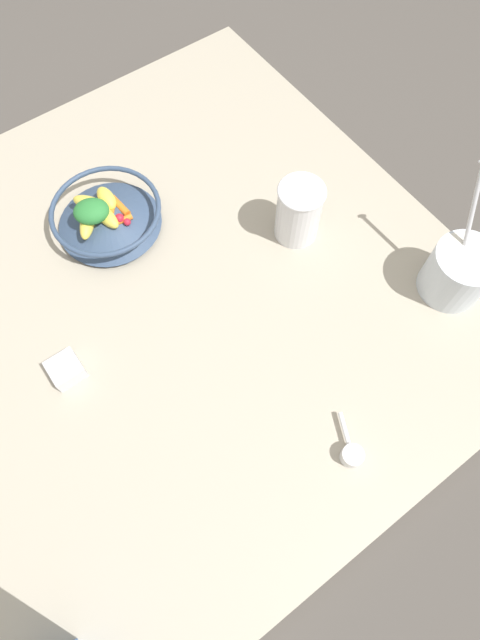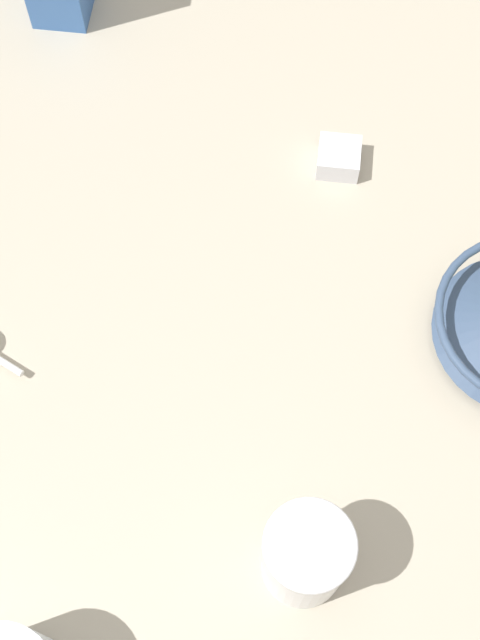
# 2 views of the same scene
# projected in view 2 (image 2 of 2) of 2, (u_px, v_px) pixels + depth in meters

# --- Properties ---
(ground_plane) EXTENTS (6.00, 6.00, 0.00)m
(ground_plane) POSITION_uv_depth(u_px,v_px,m) (352.00, 328.00, 1.10)
(ground_plane) COLOR #4C4742
(countertop) EXTENTS (1.11, 1.11, 0.04)m
(countertop) POSITION_uv_depth(u_px,v_px,m) (353.00, 321.00, 1.08)
(countertop) COLOR #B2A893
(countertop) RESTS_ON ground_plane
(drinking_cup) EXTENTS (0.09, 0.09, 0.13)m
(drinking_cup) POSITION_uv_depth(u_px,v_px,m) (306.00, 556.00, 0.88)
(drinking_cup) COLOR white
(drinking_cup) RESTS_ON countertop
(spice_jar) EXTENTS (0.05, 0.05, 0.03)m
(spice_jar) POSITION_uv_depth(u_px,v_px,m) (339.00, 158.00, 1.14)
(spice_jar) COLOR silver
(spice_jar) RESTS_ON countertop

